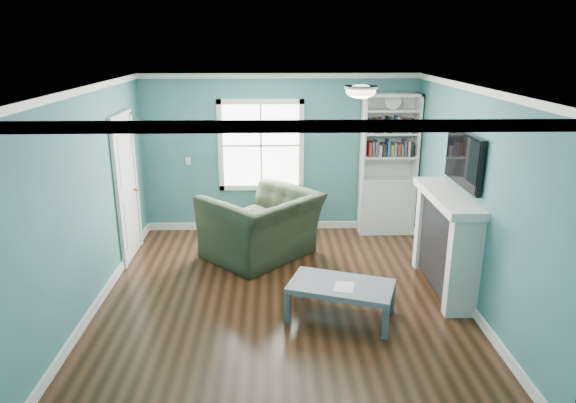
{
  "coord_description": "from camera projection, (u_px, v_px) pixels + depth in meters",
  "views": [
    {
      "loc": [
        -0.09,
        -5.78,
        3.09
      ],
      "look_at": [
        0.08,
        0.4,
        1.14
      ],
      "focal_mm": 32.0,
      "sensor_mm": 36.0,
      "label": 1
    }
  ],
  "objects": [
    {
      "name": "bookshelf",
      "position": [
        387.0,
        179.0,
        8.41
      ],
      "size": [
        0.9,
        0.35,
        2.31
      ],
      "color": "silver",
      "rests_on": "ground"
    },
    {
      "name": "room_walls",
      "position": [
        282.0,
        176.0,
        5.97
      ],
      "size": [
        5.0,
        5.0,
        5.0
      ],
      "color": "#386A6C",
      "rests_on": "ground"
    },
    {
      "name": "floor",
      "position": [
        282.0,
        298.0,
        6.44
      ],
      "size": [
        5.0,
        5.0,
        0.0
      ],
      "primitive_type": "plane",
      "color": "black",
      "rests_on": "ground"
    },
    {
      "name": "ceiling_fixture",
      "position": [
        361.0,
        91.0,
        5.8
      ],
      "size": [
        0.38,
        0.38,
        0.15
      ],
      "color": "white",
      "rests_on": "room_walls"
    },
    {
      "name": "paper_sheet",
      "position": [
        344.0,
        287.0,
        5.8
      ],
      "size": [
        0.27,
        0.31,
        0.0
      ],
      "primitive_type": "cube",
      "rotation": [
        0.0,
        0.0,
        -0.25
      ],
      "color": "white",
      "rests_on": "coffee_table"
    },
    {
      "name": "trim",
      "position": [
        282.0,
        204.0,
        6.07
      ],
      "size": [
        4.5,
        5.0,
        2.6
      ],
      "color": "white",
      "rests_on": "ground"
    },
    {
      "name": "recliner",
      "position": [
        261.0,
        215.0,
        7.5
      ],
      "size": [
        1.73,
        1.74,
        1.3
      ],
      "primitive_type": "imported",
      "rotation": [
        0.0,
        0.0,
        -2.35
      ],
      "color": "#1F2E1C",
      "rests_on": "ground"
    },
    {
      "name": "fireplace",
      "position": [
        446.0,
        243.0,
        6.5
      ],
      "size": [
        0.44,
        1.58,
        1.3
      ],
      "color": "black",
      "rests_on": "ground"
    },
    {
      "name": "tv",
      "position": [
        464.0,
        159.0,
        6.17
      ],
      "size": [
        0.06,
        1.1,
        0.65
      ],
      "primitive_type": "cube",
      "color": "black",
      "rests_on": "fireplace"
    },
    {
      "name": "coffee_table",
      "position": [
        341.0,
        288.0,
        5.89
      ],
      "size": [
        1.32,
        0.99,
        0.43
      ],
      "rotation": [
        0.0,
        0.0,
        -0.34
      ],
      "color": "#4E555E",
      "rests_on": "ground"
    },
    {
      "name": "window",
      "position": [
        261.0,
        146.0,
        8.37
      ],
      "size": [
        1.4,
        0.06,
        1.5
      ],
      "color": "white",
      "rests_on": "room_walls"
    },
    {
      "name": "door",
      "position": [
        127.0,
        187.0,
        7.4
      ],
      "size": [
        0.12,
        0.98,
        2.17
      ],
      "color": "silver",
      "rests_on": "ground"
    },
    {
      "name": "light_switch",
      "position": [
        188.0,
        161.0,
        8.41
      ],
      "size": [
        0.08,
        0.01,
        0.12
      ],
      "primitive_type": "cube",
      "color": "white",
      "rests_on": "room_walls"
    }
  ]
}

